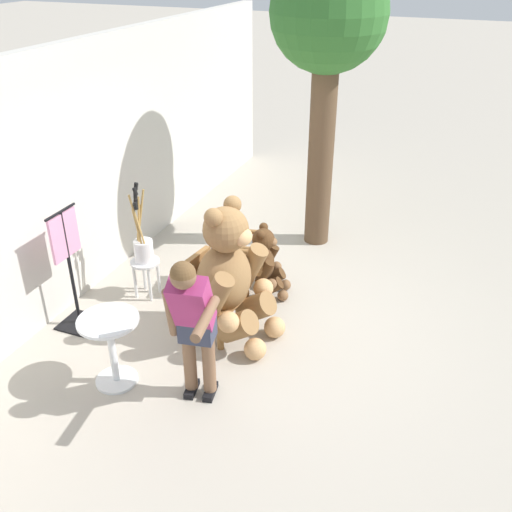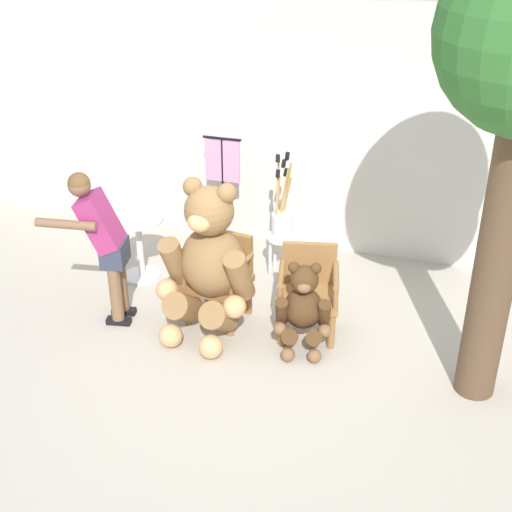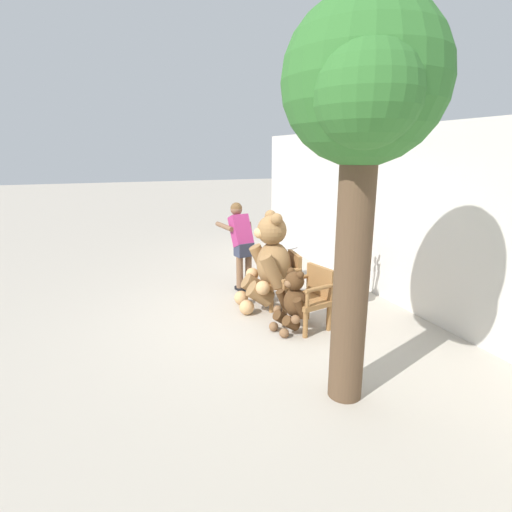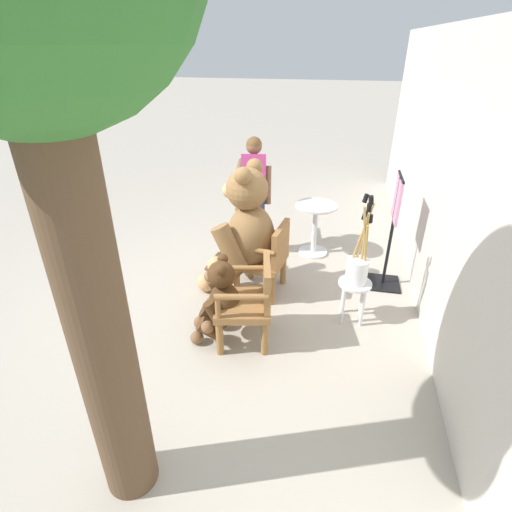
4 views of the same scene
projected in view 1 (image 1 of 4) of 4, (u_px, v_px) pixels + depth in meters
The scene contains 12 objects.
ground_plane at pixel (277, 319), 6.35m from camera, with size 60.00×60.00×0.00m, color #B2A899.
back_wall at pixel (80, 172), 6.45m from camera, with size 10.00×0.16×2.80m, color beige.
wooden_chair_left at pixel (209, 293), 5.96m from camera, with size 0.62×0.59×0.86m.
wooden_chair_right at pixel (242, 256), 6.67m from camera, with size 0.65×0.62×0.86m.
teddy_bear_large at pixel (231, 275), 5.72m from camera, with size 0.94×0.92×1.53m.
teddy_bear_small at pixel (266, 262), 6.62m from camera, with size 0.54×0.54×0.88m.
person_visitor at pixel (193, 318), 4.79m from camera, with size 0.74×0.57×1.54m.
white_stool at pixel (146, 269), 6.62m from camera, with size 0.34×0.34×0.46m.
brush_bucket at pixel (143, 245), 6.47m from camera, with size 0.22×0.22×0.95m.
round_side_table at pixel (111, 343), 5.24m from camera, with size 0.56×0.56×0.72m.
patio_tree at pixel (332, 26), 6.71m from camera, with size 1.47×1.40×3.67m.
clothing_display_stand at pixel (70, 267), 5.92m from camera, with size 0.44×0.40×1.36m.
Camera 1 is at (-4.93, -1.72, 3.69)m, focal length 40.00 mm.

